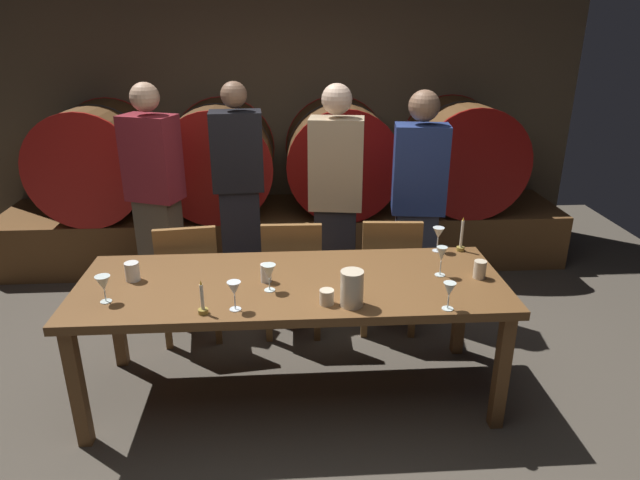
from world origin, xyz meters
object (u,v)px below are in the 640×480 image
(wine_barrel_center_right, at_px, (340,156))
(guest_center_right, at_px, (336,202))
(wine_barrel_far_left, at_px, (98,160))
(dining_table, at_px, (292,292))
(chair_center, at_px, (292,272))
(guest_far_left, at_px, (156,198))
(guest_center_left, at_px, (239,195))
(wine_glass_far_right, at_px, (438,234))
(cup_far_left, at_px, (132,272))
(wine_glass_right, at_px, (442,255))
(cup_center_right, at_px, (327,297))
(candle_left, at_px, (203,305))
(cup_center_left, at_px, (266,273))
(cup_far_right, at_px, (480,269))
(pitcher, at_px, (352,288))
(wine_glass_left, at_px, (234,289))
(chair_left, at_px, (189,276))
(wine_glass_center_left, at_px, (269,272))
(wine_barrel_center_left, at_px, (219,158))
(chair_right, at_px, (389,269))
(wine_glass_far_left, at_px, (103,284))
(guest_far_right, at_px, (418,203))
(wine_glass_center_right, at_px, (449,290))
(wine_barrel_far_right, at_px, (461,155))
(candle_right, at_px, (461,241))

(wine_barrel_center_right, bearing_deg, guest_center_right, -97.07)
(wine_barrel_far_left, height_order, dining_table, wine_barrel_far_left)
(chair_center, distance_m, guest_far_left, 1.19)
(guest_center_left, xyz_separation_m, wine_glass_far_right, (1.31, -0.89, -0.01))
(guest_far_left, height_order, cup_far_left, guest_far_left)
(wine_glass_right, relative_size, cup_center_right, 2.22)
(candle_left, height_order, cup_center_left, candle_left)
(dining_table, relative_size, cup_far_right, 23.27)
(pitcher, bearing_deg, wine_glass_left, -179.07)
(chair_left, bearing_deg, cup_far_right, 151.72)
(wine_glass_center_left, xyz_separation_m, wine_glass_far_right, (1.06, 0.49, 0.01))
(wine_barrel_far_left, bearing_deg, cup_far_left, -69.22)
(wine_barrel_center_left, relative_size, pitcher, 5.04)
(guest_center_right, relative_size, cup_center_right, 21.74)
(wine_barrel_center_left, relative_size, chair_right, 1.10)
(guest_center_right, relative_size, wine_glass_far_left, 11.66)
(dining_table, bearing_deg, guest_center_left, 106.39)
(guest_center_left, distance_m, guest_center_right, 0.77)
(chair_center, distance_m, guest_center_left, 0.81)
(guest_far_right, bearing_deg, wine_glass_center_right, 91.52)
(wine_barrel_far_left, distance_m, wine_glass_center_left, 2.69)
(wine_glass_right, bearing_deg, wine_glass_far_left, -173.50)
(cup_far_right, bearing_deg, wine_glass_left, -168.00)
(cup_center_right, bearing_deg, chair_right, 62.20)
(wine_barrel_far_left, bearing_deg, guest_center_right, -28.29)
(wine_glass_center_right, relative_size, cup_center_right, 1.87)
(wine_glass_far_right, bearing_deg, wine_barrel_far_right, 69.10)
(pitcher, distance_m, cup_far_left, 1.26)
(wine_glass_left, height_order, cup_far_left, wine_glass_left)
(cup_center_right, bearing_deg, wine_barrel_far_right, 59.28)
(cup_far_right, bearing_deg, cup_center_left, 178.68)
(wine_glass_far_left, bearing_deg, guest_far_right, 31.84)
(wine_glass_right, height_order, cup_center_left, wine_glass_right)
(guest_center_left, xyz_separation_m, candle_left, (-0.07, -1.62, -0.08))
(guest_far_left, bearing_deg, guest_center_left, -151.12)
(wine_barrel_center_left, xyz_separation_m, guest_center_left, (0.23, -0.81, -0.09))
(wine_glass_right, distance_m, cup_far_left, 1.76)
(wine_glass_far_right, bearing_deg, dining_table, -157.75)
(guest_center_right, distance_m, candle_right, 0.98)
(wine_barrel_far_right, relative_size, dining_table, 0.40)
(guest_far_left, bearing_deg, wine_glass_center_left, 144.91)
(cup_far_left, relative_size, cup_center_right, 1.36)
(guest_center_left, bearing_deg, wine_glass_center_left, 96.88)
(chair_right, xyz_separation_m, wine_glass_center_right, (0.10, -1.07, 0.37))
(candle_right, bearing_deg, candle_left, -154.81)
(chair_center, distance_m, cup_center_left, 0.77)
(wine_barrel_far_left, bearing_deg, chair_center, -39.86)
(wine_barrel_center_left, relative_size, wine_barrel_far_right, 1.00)
(guest_far_right, xyz_separation_m, wine_glass_center_left, (-1.07, -1.12, -0.01))
(guest_center_right, height_order, wine_glass_right, guest_center_right)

